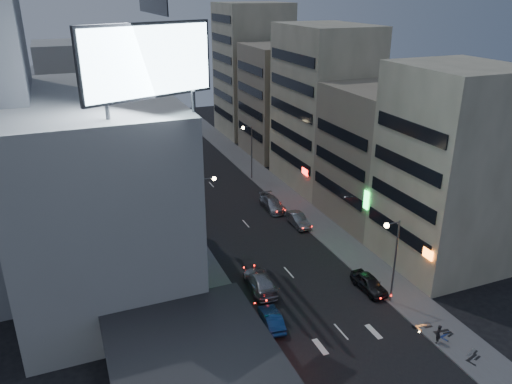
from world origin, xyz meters
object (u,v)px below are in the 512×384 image
scooter_black_b (449,323)px  parked_car_right_far (272,204)px  scooter_black_a (476,347)px  scooter_silver_a (473,343)px  parked_car_right_mid (298,220)px  road_car_silver (260,281)px  scooter_silver_b (430,317)px  person (438,334)px  parked_car_left (183,196)px  scooter_blue (449,325)px  road_car_blue (271,319)px  parked_car_right_near (369,283)px

scooter_black_b → parked_car_right_far: bearing=14.5°
scooter_black_a → scooter_silver_a: 0.59m
parked_car_right_mid → parked_car_right_far: size_ratio=0.83×
parked_car_right_mid → road_car_silver: 14.44m
road_car_silver → scooter_black_a: road_car_silver is taller
road_car_silver → scooter_silver_a: size_ratio=3.34×
scooter_black_a → scooter_silver_a: (0.28, 0.51, -0.06)m
scooter_silver_b → scooter_silver_a: bearing=-160.1°
parked_car_right_mid → scooter_black_a: 25.77m
scooter_silver_b → parked_car_right_far: bearing=10.5°
parked_car_right_mid → person: 23.52m
road_car_silver → person: bearing=134.4°
parked_car_left → scooter_blue: size_ratio=2.65×
road_car_silver → scooter_silver_b: size_ratio=2.92×
road_car_blue → scooter_black_a: (13.11, -9.20, 0.02)m
parked_car_right_mid → scooter_black_a: size_ratio=2.33×
road_car_blue → scooter_black_a: 16.01m
parked_car_right_mid → scooter_black_b: 22.66m
parked_car_right_near → scooter_black_b: (2.69, -7.53, 0.00)m
parked_car_left → scooter_silver_b: parked_car_left is taller
road_car_silver → scooter_blue: (11.91, -11.74, -0.14)m
person → scooter_silver_a: bearing=103.9°
parked_car_right_mid → scooter_silver_a: size_ratio=2.60×
parked_car_right_near → scooter_silver_a: parked_car_right_near is taller
scooter_silver_b → person: bearing=159.6°
parked_car_left → road_car_blue: (0.24, -28.91, -0.00)m
parked_car_right_mid → road_car_silver: bearing=-129.9°
scooter_black_b → scooter_silver_a: bearing=-171.0°
parked_car_right_near → person: person is taller
parked_car_right_mid → parked_car_left: parked_car_right_mid is taller
parked_car_right_far → road_car_blue: size_ratio=1.29×
scooter_silver_a → scooter_black_b: (-0.09, 2.63, 0.11)m
parked_car_right_mid → scooter_silver_a: 25.29m
scooter_black_b → parked_car_right_near: bearing=26.8°
scooter_blue → scooter_silver_a: bearing=170.9°
scooter_silver_a → scooter_blue: size_ratio=0.92×
parked_car_right_far → scooter_silver_a: (3.69, -30.55, -0.13)m
parked_car_right_near → parked_car_right_far: parked_car_right_far is taller
person → scooter_black_b: size_ratio=0.79×
parked_car_right_near → scooter_silver_b: parked_car_right_near is taller
parked_car_right_near → scooter_black_a: parked_car_right_near is taller
scooter_silver_a → scooter_black_b: 2.63m
scooter_blue → scooter_black_b: size_ratio=0.90×
road_car_blue → scooter_black_a: road_car_blue is taller
road_car_blue → scooter_blue: size_ratio=2.23×
parked_car_left → person: 37.77m
parked_car_right_mid → scooter_silver_a: parked_car_right_mid is taller
scooter_black_b → parked_car_left: bearing=28.3°
parked_car_left → scooter_black_a: bearing=105.2°
scooter_silver_b → parked_car_right_mid: bearing=9.5°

